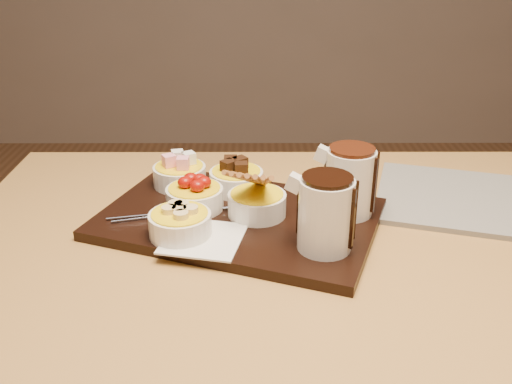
{
  "coord_description": "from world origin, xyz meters",
  "views": [
    {
      "loc": [
        -0.09,
        -0.81,
        1.22
      ],
      "look_at": [
        -0.09,
        0.06,
        0.81
      ],
      "focal_mm": 40.0,
      "sensor_mm": 36.0,
      "label": 1
    }
  ],
  "objects_px": {
    "serving_board": "(239,219)",
    "newspaper": "(470,200)",
    "pitcher_milk_chocolate": "(350,183)",
    "pitcher_dark_chocolate": "(326,215)",
    "dining_table": "(307,290)",
    "bowl_strawberries": "(195,198)"
  },
  "relations": [
    {
      "from": "dining_table",
      "to": "pitcher_milk_chocolate",
      "type": "xyz_separation_m",
      "value": [
        0.07,
        0.06,
        0.17
      ]
    },
    {
      "from": "pitcher_dark_chocolate",
      "to": "newspaper",
      "type": "height_order",
      "value": "pitcher_dark_chocolate"
    },
    {
      "from": "dining_table",
      "to": "newspaper",
      "type": "xyz_separation_m",
      "value": [
        0.31,
        0.14,
        0.1
      ]
    },
    {
      "from": "pitcher_dark_chocolate",
      "to": "newspaper",
      "type": "relative_size",
      "value": 0.34
    },
    {
      "from": "pitcher_milk_chocolate",
      "to": "bowl_strawberries",
      "type": "bearing_deg",
      "value": -163.61
    },
    {
      "from": "pitcher_milk_chocolate",
      "to": "serving_board",
      "type": "bearing_deg",
      "value": -158.2
    },
    {
      "from": "bowl_strawberries",
      "to": "pitcher_milk_chocolate",
      "type": "height_order",
      "value": "pitcher_milk_chocolate"
    },
    {
      "from": "bowl_strawberries",
      "to": "pitcher_dark_chocolate",
      "type": "distance_m",
      "value": 0.25
    },
    {
      "from": "bowl_strawberries",
      "to": "pitcher_dark_chocolate",
      "type": "xyz_separation_m",
      "value": [
        0.21,
        -0.14,
        0.04
      ]
    },
    {
      "from": "bowl_strawberries",
      "to": "newspaper",
      "type": "height_order",
      "value": "bowl_strawberries"
    },
    {
      "from": "pitcher_dark_chocolate",
      "to": "newspaper",
      "type": "distance_m",
      "value": 0.36
    },
    {
      "from": "dining_table",
      "to": "bowl_strawberries",
      "type": "distance_m",
      "value": 0.25
    },
    {
      "from": "dining_table",
      "to": "pitcher_milk_chocolate",
      "type": "relative_size",
      "value": 10.55
    },
    {
      "from": "dining_table",
      "to": "serving_board",
      "type": "bearing_deg",
      "value": 153.91
    },
    {
      "from": "serving_board",
      "to": "newspaper",
      "type": "xyz_separation_m",
      "value": [
        0.43,
        0.08,
        -0.0
      ]
    },
    {
      "from": "pitcher_milk_chocolate",
      "to": "newspaper",
      "type": "bearing_deg",
      "value": 37.55
    },
    {
      "from": "pitcher_dark_chocolate",
      "to": "newspaper",
      "type": "xyz_separation_m",
      "value": [
        0.29,
        0.19,
        -0.07
      ]
    },
    {
      "from": "serving_board",
      "to": "pitcher_dark_chocolate",
      "type": "xyz_separation_m",
      "value": [
        0.13,
        -0.11,
        0.07
      ]
    },
    {
      "from": "dining_table",
      "to": "pitcher_dark_chocolate",
      "type": "height_order",
      "value": "pitcher_dark_chocolate"
    },
    {
      "from": "pitcher_milk_chocolate",
      "to": "newspaper",
      "type": "xyz_separation_m",
      "value": [
        0.24,
        0.07,
        -0.07
      ]
    },
    {
      "from": "serving_board",
      "to": "pitcher_milk_chocolate",
      "type": "xyz_separation_m",
      "value": [
        0.19,
        0.01,
        0.07
      ]
    },
    {
      "from": "serving_board",
      "to": "bowl_strawberries",
      "type": "xyz_separation_m",
      "value": [
        -0.08,
        0.02,
        0.03
      ]
    }
  ]
}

